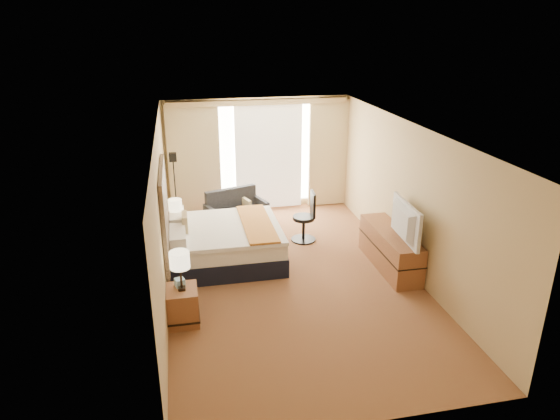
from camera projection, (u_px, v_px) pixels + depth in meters
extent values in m
cube|color=maroon|center=(291.00, 276.00, 8.74)|extent=(4.20, 7.00, 0.02)
cube|color=silver|center=(292.00, 129.00, 7.82)|extent=(4.20, 7.00, 0.02)
cube|color=tan|center=(258.00, 155.00, 11.48)|extent=(4.20, 0.02, 2.60)
cube|color=tan|center=(368.00, 325.00, 5.08)|extent=(4.20, 0.02, 2.60)
cube|color=tan|center=(162.00, 216.00, 7.88)|extent=(0.02, 7.00, 2.60)
cube|color=tan|center=(409.00, 198.00, 8.68)|extent=(0.02, 7.00, 2.60)
cube|color=black|center=(165.00, 213.00, 8.08)|extent=(0.06, 1.85, 1.50)
cube|color=#9B5B38|center=(183.00, 305.00, 7.33)|extent=(0.45, 0.52, 0.55)
cube|color=#9B5B38|center=(180.00, 238.00, 9.62)|extent=(0.45, 0.52, 0.55)
cube|color=#9B5B38|center=(390.00, 249.00, 8.96)|extent=(0.50, 1.80, 0.70)
cube|color=white|center=(268.00, 154.00, 11.49)|extent=(2.30, 0.02, 2.30)
cube|color=#CEB591|center=(194.00, 161.00, 11.11)|extent=(1.15, 0.09, 2.50)
cube|color=#CEB591|center=(328.00, 154.00, 11.69)|extent=(0.90, 0.09, 2.50)
cube|color=white|center=(269.00, 156.00, 11.48)|extent=(1.55, 0.04, 2.50)
cube|color=tan|center=(258.00, 102.00, 10.90)|extent=(4.00, 0.16, 0.12)
cube|color=black|center=(226.00, 252.00, 9.26)|extent=(2.02, 1.83, 0.34)
cube|color=white|center=(225.00, 237.00, 9.15)|extent=(1.97, 1.78, 0.29)
cube|color=white|center=(229.00, 228.00, 9.11)|extent=(1.85, 1.85, 0.07)
cube|color=orange|center=(257.00, 223.00, 9.19)|extent=(0.53, 1.85, 0.04)
cube|color=white|center=(178.00, 236.00, 8.49)|extent=(0.27, 0.75, 0.17)
cube|color=white|center=(177.00, 217.00, 9.30)|extent=(0.27, 0.75, 0.17)
cube|color=beige|center=(185.00, 223.00, 8.90)|extent=(0.10, 0.40, 0.35)
cube|color=#5A191D|center=(237.00, 221.00, 10.82)|extent=(1.42, 1.06, 0.23)
cube|color=#313136|center=(238.00, 214.00, 10.72)|extent=(1.29, 0.90, 0.14)
cube|color=#313136|center=(231.00, 199.00, 10.89)|extent=(1.15, 0.50, 0.50)
cube|color=#313136|center=(211.00, 217.00, 10.47)|extent=(0.31, 0.67, 0.41)
cube|color=#313136|center=(261.00, 207.00, 11.03)|extent=(0.31, 0.67, 0.41)
cube|color=beige|center=(247.00, 205.00, 10.77)|extent=(0.17, 0.32, 0.29)
cube|color=black|center=(178.00, 227.00, 10.77)|extent=(0.21, 0.21, 0.02)
cylinder|color=black|center=(176.00, 194.00, 10.50)|extent=(0.03, 0.03, 1.48)
cube|color=black|center=(173.00, 157.00, 10.21)|extent=(0.15, 0.15, 0.17)
cylinder|color=black|center=(303.00, 239.00, 10.17)|extent=(0.50, 0.50, 0.03)
cylinder|color=black|center=(304.00, 228.00, 10.09)|extent=(0.06, 0.06, 0.45)
cylinder|color=black|center=(304.00, 218.00, 10.00)|extent=(0.44, 0.44, 0.07)
cube|color=black|center=(313.00, 204.00, 9.92)|extent=(0.09, 0.40, 0.50)
cube|color=black|center=(182.00, 289.00, 7.21)|extent=(0.10, 0.10, 0.04)
cylinder|color=black|center=(181.00, 276.00, 7.14)|extent=(0.03, 0.03, 0.36)
cylinder|color=beige|center=(180.00, 260.00, 7.04)|extent=(0.29, 0.29, 0.25)
cube|color=black|center=(177.00, 225.00, 9.47)|extent=(0.09, 0.09, 0.04)
cylinder|color=black|center=(176.00, 216.00, 9.40)|extent=(0.03, 0.03, 0.31)
cylinder|color=beige|center=(175.00, 205.00, 9.32)|extent=(0.25, 0.25, 0.21)
cube|color=#8BB8D7|center=(180.00, 282.00, 7.29)|extent=(0.17, 0.17, 0.12)
cube|color=black|center=(182.00, 225.00, 9.40)|extent=(0.23, 0.21, 0.08)
imported|color=black|center=(399.00, 222.00, 8.37)|extent=(0.23, 1.17, 0.67)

